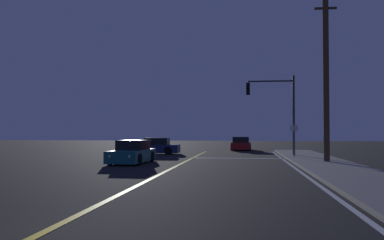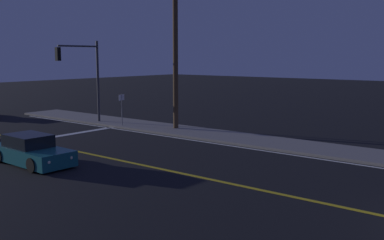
{
  "view_description": "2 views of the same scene",
  "coord_description": "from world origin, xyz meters",
  "px_view_note": "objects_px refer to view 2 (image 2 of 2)",
  "views": [
    {
      "loc": [
        3.63,
        -6.57,
        1.83
      ],
      "look_at": [
        -0.03,
        22.11,
        2.66
      ],
      "focal_mm": 38.9,
      "sensor_mm": 36.0,
      "label": 1
    },
    {
      "loc": [
        -13.93,
        -0.87,
        4.88
      ],
      "look_at": [
        -0.1,
        10.06,
        2.34
      ],
      "focal_mm": 41.42,
      "sensor_mm": 36.0,
      "label": 2
    }
  ],
  "objects_px": {
    "car_distant_tail_teal": "(31,151)",
    "utility_pole_right": "(175,49)",
    "traffic_signal_near_right": "(84,70)",
    "street_sign_corner": "(122,105)"
  },
  "relations": [
    {
      "from": "car_distant_tail_teal",
      "to": "traffic_signal_near_right",
      "type": "bearing_deg",
      "value": -138.93
    },
    {
      "from": "car_distant_tail_teal",
      "to": "street_sign_corner",
      "type": "relative_size",
      "value": 1.97
    },
    {
      "from": "car_distant_tail_teal",
      "to": "traffic_signal_near_right",
      "type": "xyz_separation_m",
      "value": [
        8.91,
        7.37,
        3.38
      ]
    },
    {
      "from": "street_sign_corner",
      "to": "car_distant_tail_teal",
      "type": "bearing_deg",
      "value": -155.07
    },
    {
      "from": "traffic_signal_near_right",
      "to": "utility_pole_right",
      "type": "bearing_deg",
      "value": 109.6
    },
    {
      "from": "utility_pole_right",
      "to": "street_sign_corner",
      "type": "distance_m",
      "value": 5.47
    },
    {
      "from": "car_distant_tail_teal",
      "to": "utility_pole_right",
      "type": "distance_m",
      "value": 12.23
    },
    {
      "from": "car_distant_tail_teal",
      "to": "street_sign_corner",
      "type": "height_order",
      "value": "street_sign_corner"
    },
    {
      "from": "utility_pole_right",
      "to": "street_sign_corner",
      "type": "height_order",
      "value": "utility_pole_right"
    },
    {
      "from": "car_distant_tail_teal",
      "to": "utility_pole_right",
      "type": "height_order",
      "value": "utility_pole_right"
    }
  ]
}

